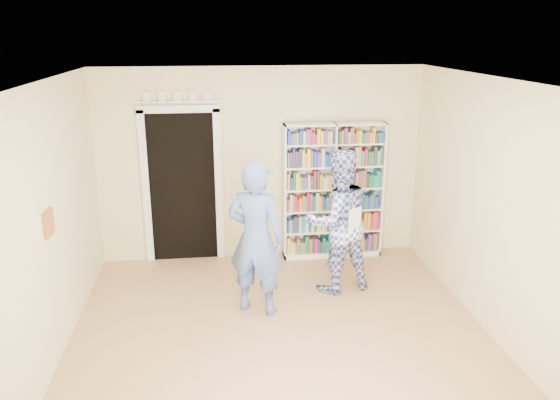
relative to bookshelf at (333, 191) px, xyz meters
The scene contains 11 objects.
floor 2.73m from the bookshelf, 113.20° to the right, with size 5.00×5.00×0.00m, color #AC8253.
ceiling 3.08m from the bookshelf, 113.20° to the right, with size 5.00×5.00×0.00m, color white.
wall_back 1.08m from the bookshelf, behind, with size 4.50×4.50×0.00m, color beige.
wall_left 4.03m from the bookshelf, 144.24° to the right, with size 5.00×5.00×0.00m, color beige.
wall_right 2.68m from the bookshelf, 62.02° to the right, with size 5.00×5.00×0.00m, color beige.
bookshelf is the anchor object (origin of this frame).
doorway 2.12m from the bookshelf, behind, with size 1.10×0.08×2.43m.
wall_art 3.90m from the bookshelf, 146.46° to the right, with size 0.03×0.25×0.25m, color brown.
man_blue 1.95m from the bookshelf, 128.80° to the right, with size 0.66×0.43×1.80m, color #4E69AD.
man_plaid 1.08m from the bookshelf, 99.30° to the right, with size 0.87×0.68×1.80m, color #323D99.
paper_sheet 1.32m from the bookshelf, 91.08° to the right, with size 0.21×0.01×0.30m, color white.
Camera 1 is at (-0.64, -4.91, 3.15)m, focal length 35.00 mm.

